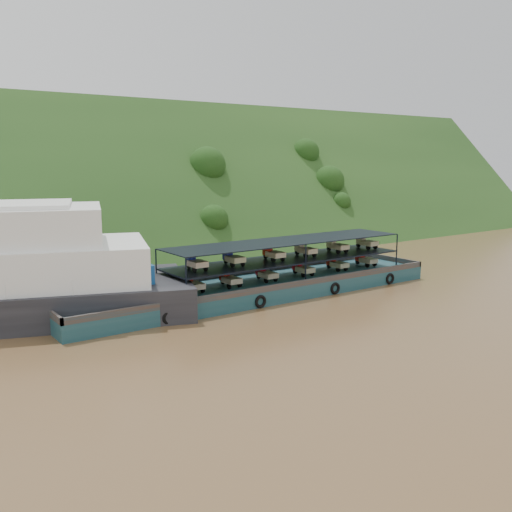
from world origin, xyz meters
TOP-DOWN VIEW (x-y plane):
  - ground at (0.00, 0.00)m, footprint 160.00×160.00m
  - hillside at (0.00, 36.00)m, footprint 140.00×39.60m
  - cargo_barge at (-4.06, 1.63)m, footprint 35.00×7.18m

SIDE VIEW (x-z plane):
  - ground at x=0.00m, z-range 0.00..0.00m
  - hillside at x=0.00m, z-range -19.80..19.80m
  - cargo_barge at x=-4.06m, z-range -1.15..3.39m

